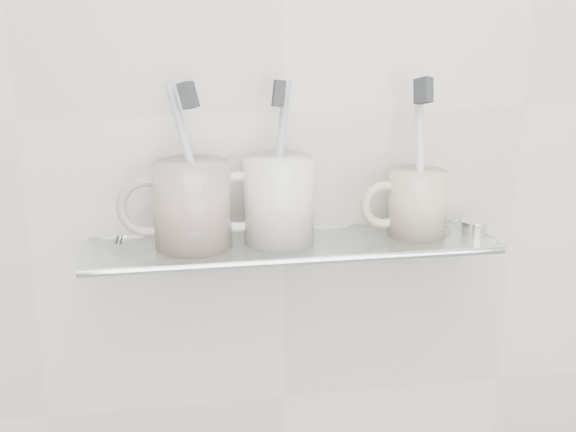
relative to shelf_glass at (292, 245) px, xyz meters
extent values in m
plane|color=beige|center=(0.00, 0.06, 0.15)|extent=(2.50, 0.00, 2.50)
cube|color=silver|center=(0.00, 0.00, 0.00)|extent=(0.50, 0.12, 0.01)
cylinder|color=silver|center=(0.00, -0.06, 0.00)|extent=(0.50, 0.01, 0.01)
cylinder|color=silver|center=(-0.21, 0.05, -0.01)|extent=(0.02, 0.03, 0.02)
cylinder|color=silver|center=(0.21, 0.05, -0.01)|extent=(0.02, 0.03, 0.02)
cylinder|color=silver|center=(-0.12, 0.00, 0.06)|extent=(0.11, 0.11, 0.10)
torus|color=silver|center=(-0.17, 0.00, 0.06)|extent=(0.07, 0.01, 0.07)
cylinder|color=#A2ABC1|center=(-0.12, 0.00, 0.10)|extent=(0.06, 0.05, 0.18)
cube|color=#2A2D31|center=(-0.12, 0.00, 0.19)|extent=(0.03, 0.03, 0.03)
cylinder|color=silver|center=(-0.01, 0.00, 0.06)|extent=(0.11, 0.11, 0.11)
torus|color=silver|center=(-0.06, 0.00, 0.06)|extent=(0.08, 0.01, 0.08)
cylinder|color=#9493AB|center=(-0.01, 0.00, 0.10)|extent=(0.04, 0.04, 0.19)
cube|color=#2A2D31|center=(-0.01, 0.00, 0.19)|extent=(0.02, 0.03, 0.03)
cylinder|color=beige|center=(0.16, 0.00, 0.05)|extent=(0.09, 0.09, 0.08)
torus|color=beige|center=(0.12, 0.00, 0.05)|extent=(0.06, 0.01, 0.06)
cylinder|color=silver|center=(0.16, 0.00, 0.10)|extent=(0.02, 0.07, 0.19)
cube|color=#2A2D31|center=(0.16, 0.00, 0.19)|extent=(0.02, 0.03, 0.04)
cylinder|color=silver|center=(0.24, 0.00, 0.01)|extent=(0.03, 0.03, 0.01)
camera|label=1|loc=(-0.14, -0.82, 0.29)|focal=45.00mm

